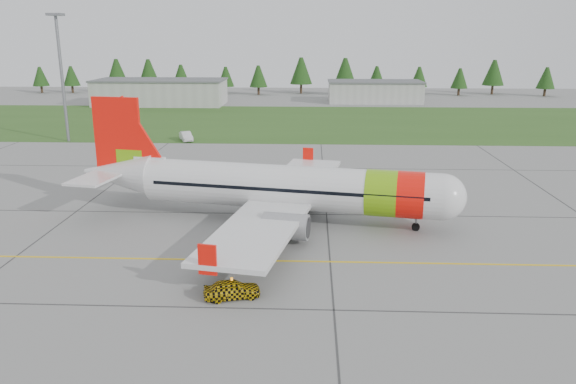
{
  "coord_description": "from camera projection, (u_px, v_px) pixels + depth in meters",
  "views": [
    {
      "loc": [
        8.43,
        -32.65,
        16.94
      ],
      "look_at": [
        6.42,
        14.83,
        3.7
      ],
      "focal_mm": 35.0,
      "sensor_mm": 36.0,
      "label": 1
    }
  ],
  "objects": [
    {
      "name": "ground",
      "position": [
        179.0,
        307.0,
        36.32
      ],
      "size": [
        320.0,
        320.0,
        0.0
      ],
      "primitive_type": "plane",
      "color": "gray",
      "rests_on": "ground"
    },
    {
      "name": "aircraft",
      "position": [
        280.0,
        187.0,
        52.54
      ],
      "size": [
        36.96,
        34.55,
        11.28
      ],
      "rotation": [
        0.0,
        0.0,
        -0.19
      ],
      "color": "silver",
      "rests_on": "ground"
    },
    {
      "name": "follow_me_car",
      "position": [
        232.0,
        272.0,
        37.1
      ],
      "size": [
        1.65,
        1.81,
        3.78
      ],
      "primitive_type": "imported",
      "rotation": [
        0.0,
        0.0,
        1.84
      ],
      "color": "#E3BB0C",
      "rests_on": "ground"
    },
    {
      "name": "service_van",
      "position": [
        186.0,
        127.0,
        93.33
      ],
      "size": [
        2.07,
        2.02,
        4.59
      ],
      "primitive_type": "imported",
      "rotation": [
        0.0,
        0.0,
        0.4
      ],
      "color": "silver",
      "rests_on": "ground"
    },
    {
      "name": "grass_strip",
      "position": [
        271.0,
        121.0,
        115.23
      ],
      "size": [
        320.0,
        50.0,
        0.03
      ],
      "primitive_type": "cube",
      "color": "#30561E",
      "rests_on": "ground"
    },
    {
      "name": "taxi_guideline",
      "position": [
        203.0,
        260.0,
        44.01
      ],
      "size": [
        120.0,
        0.25,
        0.02
      ],
      "primitive_type": "cube",
      "color": "gold",
      "rests_on": "ground"
    },
    {
      "name": "hangar_west",
      "position": [
        161.0,
        93.0,
        142.6
      ],
      "size": [
        32.0,
        14.0,
        6.0
      ],
      "primitive_type": "cube",
      "color": "#A8A8A3",
      "rests_on": "ground"
    },
    {
      "name": "hangar_east",
      "position": [
        375.0,
        92.0,
        148.17
      ],
      "size": [
        24.0,
        12.0,
        5.2
      ],
      "primitive_type": "cube",
      "color": "#A8A8A3",
      "rests_on": "ground"
    },
    {
      "name": "floodlight_mast",
      "position": [
        62.0,
        80.0,
        90.75
      ],
      "size": [
        0.5,
        0.5,
        20.0
      ],
      "primitive_type": "cylinder",
      "color": "slate",
      "rests_on": "ground"
    },
    {
      "name": "treeline",
      "position": [
        284.0,
        77.0,
        167.79
      ],
      "size": [
        160.0,
        8.0,
        10.0
      ],
      "primitive_type": null,
      "color": "#1C3F14",
      "rests_on": "ground"
    }
  ]
}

